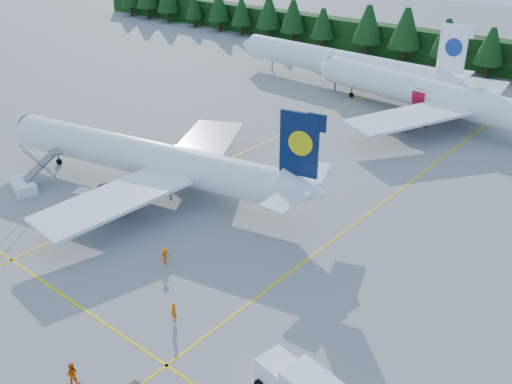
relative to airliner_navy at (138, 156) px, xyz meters
The scene contains 13 objects.
ground 20.27m from the airliner_navy, 33.12° to the right, with size 320.00×320.00×0.00m, color gray.
taxi_stripe_a 10.10m from the airliner_navy, 73.31° to the left, with size 0.25×120.00×0.01m, color yellow.
taxi_stripe_b 24.72m from the airliner_navy, 21.80° to the left, with size 0.25×120.00×0.01m, color yellow.
taxi_stripe_cross 24.03m from the airliner_navy, 45.31° to the right, with size 80.00×0.25×0.01m, color yellow.
treeline_hedge 73.03m from the airliner_navy, 76.76° to the left, with size 220.00×4.00×6.00m, color black.
airliner_navy is the anchor object (origin of this frame).
airliner_red 42.75m from the airliner_navy, 70.78° to the left, with size 41.94×34.25×12.25m.
airliner_far_left 46.83m from the airliner_navy, 96.97° to the left, with size 43.43×6.11×12.62m.
airstairs 12.53m from the airliner_navy, 135.72° to the right, with size 4.63×6.28×3.74m.
uld_pair 7.20m from the airliner_navy, 82.42° to the right, with size 5.19×2.76×1.61m.
crew_a 24.00m from the airliner_navy, 34.12° to the right, with size 0.57×0.37×1.57m, color #F25E05.
crew_b 29.24m from the airliner_navy, 48.62° to the right, with size 0.82×0.64×1.69m, color #E75D04.
crew_c 16.36m from the airliner_navy, 32.52° to the right, with size 0.65×0.44×1.57m, color #E66504.
Camera 1 is at (29.14, -24.49, 28.04)m, focal length 40.00 mm.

